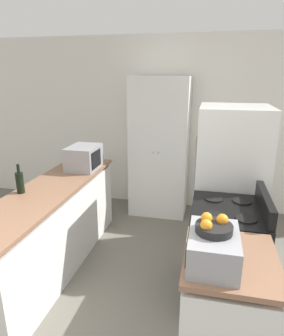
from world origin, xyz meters
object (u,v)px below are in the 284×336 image
at_px(wine_bottle, 20,182).
at_px(toaster_oven, 213,248).
at_px(refrigerator, 229,183).
at_px(pantry_cabinet, 159,148).
at_px(stove, 225,253).
at_px(fruit_bowl, 213,226).
at_px(microwave, 84,157).

height_order(wine_bottle, toaster_oven, wine_bottle).
bearing_deg(refrigerator, wine_bottle, -156.49).
relative_size(pantry_cabinet, stove, 1.88).
distance_m(refrigerator, toaster_oven, 1.68).
height_order(stove, fruit_bowl, fruit_bowl).
bearing_deg(wine_bottle, toaster_oven, -22.47).
bearing_deg(toaster_oven, stove, 80.47).
height_order(stove, microwave, microwave).
distance_m(stove, toaster_oven, 1.02).
xyz_separation_m(refrigerator, toaster_oven, (-0.19, -1.66, 0.16)).
xyz_separation_m(pantry_cabinet, wine_bottle, (-1.08, -1.81, 0.02)).
height_order(microwave, wine_bottle, wine_bottle).
bearing_deg(wine_bottle, stove, 2.22).
bearing_deg(toaster_oven, microwave, 133.28).
xyz_separation_m(stove, refrigerator, (0.05, 0.81, 0.40)).
height_order(stove, toaster_oven, toaster_oven).
distance_m(stove, wine_bottle, 2.08).
height_order(refrigerator, microwave, refrigerator).
relative_size(stove, refrigerator, 0.62).
distance_m(stove, microwave, 1.98).
bearing_deg(fruit_bowl, toaster_oven, -68.76).
bearing_deg(refrigerator, fruit_bowl, -96.87).
xyz_separation_m(toaster_oven, fruit_bowl, (-0.01, 0.02, 0.14)).
xyz_separation_m(stove, wine_bottle, (-2.00, -0.08, 0.56)).
distance_m(pantry_cabinet, refrigerator, 1.34).
height_order(pantry_cabinet, fruit_bowl, pantry_cabinet).
distance_m(wine_bottle, fruit_bowl, 2.00).
xyz_separation_m(refrigerator, microwave, (-1.75, 0.00, 0.20)).
bearing_deg(pantry_cabinet, wine_bottle, -120.77).
relative_size(pantry_cabinet, fruit_bowl, 8.95).
bearing_deg(fruit_bowl, microwave, 133.47).
height_order(wine_bottle, fruit_bowl, fruit_bowl).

